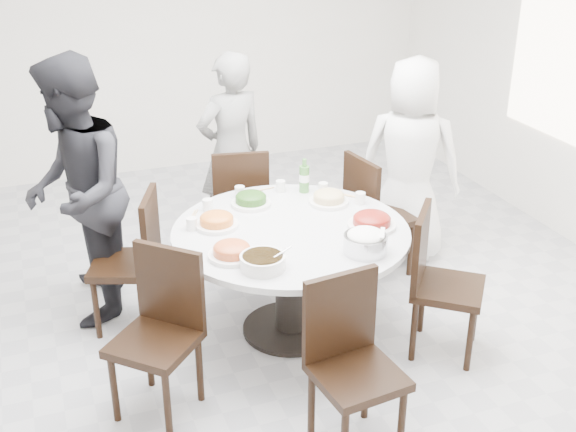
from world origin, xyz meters
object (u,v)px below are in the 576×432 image
object	(u,v)px
chair_se	(449,285)
diner_left	(76,193)
rice_bowl	(365,244)
chair_sw	(154,339)
chair_n	(239,203)
soup_bowl	(263,262)
diner_right	(410,160)
dining_table	(291,281)
beverage_bottle	(304,176)
chair_nw	(124,262)
chair_s	(358,372)
diner_middle	(231,152)
chair_ne	(381,215)

from	to	relation	value
chair_se	diner_left	bearing A→B (deg)	97.14
rice_bowl	chair_sw	bearing A→B (deg)	-177.75
chair_n	rice_bowl	distance (m)	1.63
chair_n	soup_bowl	size ratio (longest dim) A/B	3.65
chair_n	diner_right	distance (m)	1.36
dining_table	beverage_bottle	xyz separation A→B (m)	(0.30, 0.54, 0.50)
chair_nw	chair_se	xyz separation A→B (m)	(1.83, -1.01, 0.00)
beverage_bottle	chair_se	bearing A→B (deg)	-63.90
chair_nw	beverage_bottle	distance (m)	1.36
chair_n	diner_right	xyz separation A→B (m)	(1.26, -0.39, 0.32)
chair_s	rice_bowl	world-z (taller)	chair_s
dining_table	chair_sw	bearing A→B (deg)	-153.17
chair_n	diner_left	bearing A→B (deg)	28.79
chair_n	soup_bowl	bearing A→B (deg)	88.76
dining_table	rice_bowl	size ratio (longest dim) A/B	5.81
rice_bowl	chair_se	bearing A→B (deg)	-10.93
chair_nw	diner_middle	bearing A→B (deg)	153.35
chair_ne	diner_right	world-z (taller)	diner_right
chair_sw	beverage_bottle	xyz separation A→B (m)	(1.28, 1.03, 0.40)
chair_ne	chair_se	size ratio (longest dim) A/B	1.00
chair_sw	diner_left	world-z (taller)	diner_left
chair_s	diner_left	distance (m)	2.23
chair_s	diner_middle	xyz separation A→B (m)	(0.09, 2.53, 0.32)
chair_sw	soup_bowl	world-z (taller)	chair_sw
chair_se	diner_right	distance (m)	1.38
chair_n	chair_nw	size ratio (longest dim) A/B	1.00
chair_s	soup_bowl	distance (m)	0.83
chair_n	chair_sw	size ratio (longest dim) A/B	1.00
dining_table	chair_ne	distance (m)	1.07
soup_bowl	diner_right	bearing A→B (deg)	35.92
dining_table	chair_se	distance (m)	1.00
chair_sw	beverage_bottle	world-z (taller)	beverage_bottle
diner_right	diner_middle	world-z (taller)	diner_right
chair_ne	beverage_bottle	xyz separation A→B (m)	(-0.62, 0.00, 0.40)
soup_bowl	rice_bowl	bearing A→B (deg)	-2.38
chair_n	chair_s	distance (m)	2.26
rice_bowl	soup_bowl	world-z (taller)	rice_bowl
chair_s	diner_middle	world-z (taller)	diner_middle
diner_right	diner_left	bearing A→B (deg)	35.42
dining_table	chair_n	xyz separation A→B (m)	(-0.01, 1.12, 0.10)
diner_right	diner_left	xyz separation A→B (m)	(-2.48, -0.01, 0.10)
soup_bowl	diner_middle	bearing A→B (deg)	79.18
chair_sw	diner_right	world-z (taller)	diner_right
chair_se	beverage_bottle	size ratio (longest dim) A/B	3.88
beverage_bottle	chair_nw	bearing A→B (deg)	-176.51
chair_nw	rice_bowl	size ratio (longest dim) A/B	3.68
chair_nw	diner_left	size ratio (longest dim) A/B	0.53
chair_se	chair_n	bearing A→B (deg)	65.46
diner_left	chair_ne	bearing A→B (deg)	93.64
dining_table	chair_sw	size ratio (longest dim) A/B	1.58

